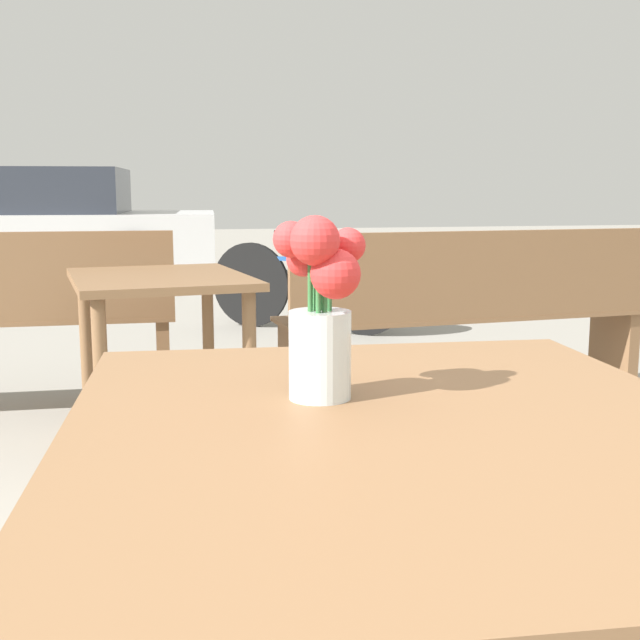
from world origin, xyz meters
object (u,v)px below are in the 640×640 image
object	(u,v)px
table_front	(400,496)
bench_middle	(472,311)
flower_vase	(321,313)
bicycle	(307,286)
table_back	(160,307)
parked_car	(14,229)

from	to	relation	value
table_front	bench_middle	distance (m)	2.82
flower_vase	bicycle	size ratio (longest dim) A/B	0.20
table_front	bicycle	world-z (taller)	table_front
table_back	table_front	bearing A→B (deg)	-83.07
parked_car	table_back	bearing A→B (deg)	-76.63
flower_vase	table_back	world-z (taller)	flower_vase
table_front	parked_car	size ratio (longest dim) A/B	0.23
table_front	parked_car	distance (m)	8.50
table_back	bicycle	distance (m)	2.86
table_front	table_back	xyz separation A→B (m)	(-0.26, 2.18, -0.06)
bench_middle	table_back	xyz separation A→B (m)	(-1.44, -0.37, 0.12)
flower_vase	table_back	size ratio (longest dim) A/B	0.28
bench_middle	parked_car	xyz separation A→B (m)	(-2.90, 5.77, 0.13)
bench_middle	bicycle	size ratio (longest dim) A/B	1.43
table_front	table_back	size ratio (longest dim) A/B	1.15
bench_middle	table_back	world-z (taller)	bench_middle
flower_vase	parked_car	size ratio (longest dim) A/B	0.06
flower_vase	table_back	bearing A→B (deg)	95.22
bench_middle	bicycle	xyz separation A→B (m)	(-0.35, 2.26, -0.14)
bench_middle	parked_car	distance (m)	6.46
table_front	flower_vase	bearing A→B (deg)	122.38
bench_middle	table_front	bearing A→B (deg)	-114.70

